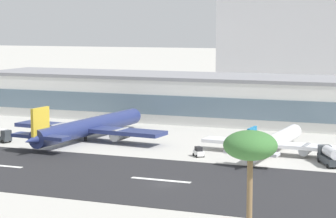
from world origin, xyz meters
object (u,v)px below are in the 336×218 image
object	(u,v)px
palm_tree_1	(250,148)
service_baggage_tug_1	(199,152)
distant_hotel_block	(335,41)
service_box_truck_2	(0,135)
airliner_blue_tail_gate_1	(272,144)
airliner_gold_tail_gate_0	(86,128)
service_fuel_truck_0	(329,156)
terminal_building	(230,99)

from	to	relation	value
palm_tree_1	service_baggage_tug_1	bearing A→B (deg)	114.22
service_baggage_tug_1	palm_tree_1	world-z (taller)	palm_tree_1
distant_hotel_block	service_box_truck_2	bearing A→B (deg)	-109.55
service_box_truck_2	palm_tree_1	world-z (taller)	palm_tree_1
airliner_blue_tail_gate_1	service_box_truck_2	size ratio (longest dim) A/B	6.23
airliner_gold_tail_gate_0	service_box_truck_2	xyz separation A→B (m)	(-19.21, -9.18, -1.56)
airliner_blue_tail_gate_1	airliner_gold_tail_gate_0	bearing A→B (deg)	92.25
airliner_blue_tail_gate_1	service_box_truck_2	bearing A→B (deg)	100.56
airliner_blue_tail_gate_1	service_baggage_tug_1	size ratio (longest dim) A/B	11.41
airliner_blue_tail_gate_1	service_fuel_truck_0	size ratio (longest dim) A/B	4.56
terminal_building	service_fuel_truck_0	world-z (taller)	terminal_building
distant_hotel_block	airliner_blue_tail_gate_1	bearing A→B (deg)	-87.14
distant_hotel_block	airliner_gold_tail_gate_0	xyz separation A→B (m)	(-40.05, -157.70, -18.77)
distant_hotel_block	airliner_blue_tail_gate_1	size ratio (longest dim) A/B	2.56
airliner_gold_tail_gate_0	service_baggage_tug_1	bearing A→B (deg)	-99.67
airliner_blue_tail_gate_1	service_box_truck_2	world-z (taller)	airliner_blue_tail_gate_1
terminal_building	distant_hotel_block	size ratio (longest dim) A/B	1.57
distant_hotel_block	palm_tree_1	distance (m)	228.21
distant_hotel_block	service_fuel_truck_0	distance (m)	168.19
terminal_building	service_box_truck_2	bearing A→B (deg)	-128.07
terminal_building	palm_tree_1	size ratio (longest dim) A/B	9.88
airliner_blue_tail_gate_1	palm_tree_1	size ratio (longest dim) A/B	2.46
distant_hotel_block	service_fuel_truck_0	size ratio (longest dim) A/B	11.66
distant_hotel_block	service_fuel_truck_0	xyz separation A→B (m)	(21.42, -165.61, -20.09)
terminal_building	service_box_truck_2	distance (m)	70.81
service_fuel_truck_0	service_box_truck_2	size ratio (longest dim) A/B	1.37
distant_hotel_block	airliner_gold_tail_gate_0	bearing A→B (deg)	-104.25
service_box_truck_2	palm_tree_1	size ratio (longest dim) A/B	0.39
service_fuel_truck_0	service_box_truck_2	bearing A→B (deg)	64.72
palm_tree_1	terminal_building	bearing A→B (deg)	107.22
terminal_building	distant_hotel_block	distance (m)	113.41
service_baggage_tug_1	service_box_truck_2	xyz separation A→B (m)	(-52.27, -0.17, 0.74)
terminal_building	airliner_gold_tail_gate_0	distance (m)	52.53
service_fuel_truck_0	airliner_blue_tail_gate_1	bearing A→B (deg)	38.39
distant_hotel_block	airliner_blue_tail_gate_1	world-z (taller)	distant_hotel_block
distant_hotel_block	service_baggage_tug_1	bearing A→B (deg)	-92.40
service_fuel_truck_0	service_baggage_tug_1	xyz separation A→B (m)	(-28.41, -1.11, -0.98)
terminal_building	airliner_blue_tail_gate_1	xyz separation A→B (m)	(23.67, -47.92, -4.29)
airliner_gold_tail_gate_0	palm_tree_1	size ratio (longest dim) A/B	3.09
airliner_gold_tail_gate_0	service_box_truck_2	world-z (taller)	airliner_gold_tail_gate_0
terminal_building	service_fuel_truck_0	distance (m)	65.99
distant_hotel_block	airliner_gold_tail_gate_0	world-z (taller)	distant_hotel_block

